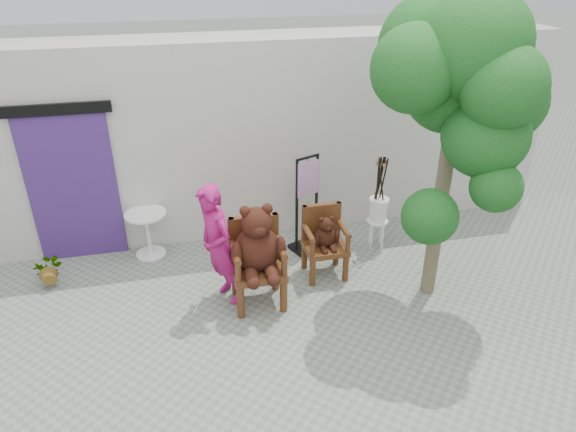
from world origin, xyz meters
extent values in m
plane|color=gray|center=(0.00, 0.00, 0.00)|extent=(60.00, 60.00, 0.00)
cube|color=beige|center=(0.00, 3.10, 1.50)|extent=(9.00, 1.00, 3.00)
cube|color=#412268|center=(-3.00, 2.58, 1.10)|extent=(1.20, 0.08, 2.20)
cube|color=black|center=(-3.00, 2.54, 2.25)|extent=(1.40, 0.06, 0.15)
cylinder|color=#44220E|center=(-0.95, 0.58, 0.23)|extent=(0.10, 0.10, 0.46)
cylinder|color=#44220E|center=(-0.95, 1.07, 0.23)|extent=(0.10, 0.10, 0.46)
cylinder|color=#44220E|center=(-0.40, 0.58, 0.23)|extent=(0.10, 0.10, 0.46)
cylinder|color=#44220E|center=(-0.40, 1.07, 0.23)|extent=(0.10, 0.10, 0.46)
cube|color=#44220E|center=(-0.68, 0.82, 0.50)|extent=(0.65, 0.60, 0.09)
cube|color=#44220E|center=(-0.68, 1.08, 0.85)|extent=(0.62, 0.09, 0.60)
cylinder|color=#44220E|center=(-0.96, 1.08, 0.85)|extent=(0.09, 0.09, 0.60)
cylinder|color=#44220E|center=(-0.96, 0.58, 0.68)|extent=(0.08, 0.08, 0.27)
cylinder|color=#44220E|center=(-0.96, 0.82, 0.82)|extent=(0.09, 0.57, 0.09)
cylinder|color=#44220E|center=(-0.39, 1.08, 0.85)|extent=(0.09, 0.09, 0.60)
cylinder|color=#44220E|center=(-0.39, 0.58, 0.68)|extent=(0.08, 0.08, 0.27)
cylinder|color=#44220E|center=(-0.39, 0.82, 0.82)|extent=(0.09, 0.57, 0.09)
ellipsoid|color=black|center=(-0.68, 0.85, 0.79)|extent=(0.58, 0.49, 0.61)
sphere|color=black|center=(-0.68, 0.82, 1.19)|extent=(0.39, 0.39, 0.39)
ellipsoid|color=black|center=(-0.68, 0.67, 1.16)|extent=(0.17, 0.14, 0.14)
sphere|color=black|center=(-0.81, 0.83, 1.35)|extent=(0.13, 0.13, 0.13)
sphere|color=black|center=(-0.54, 0.83, 1.35)|extent=(0.13, 0.13, 0.13)
ellipsoid|color=black|center=(-0.95, 0.73, 0.83)|extent=(0.13, 0.19, 0.35)
ellipsoid|color=black|center=(-0.80, 0.59, 0.59)|extent=(0.17, 0.34, 0.17)
sphere|color=black|center=(-0.80, 0.46, 0.57)|extent=(0.16, 0.16, 0.16)
ellipsoid|color=black|center=(-0.40, 0.73, 0.83)|extent=(0.13, 0.19, 0.35)
ellipsoid|color=black|center=(-0.55, 0.59, 0.59)|extent=(0.17, 0.34, 0.17)
sphere|color=black|center=(-0.55, 0.46, 0.57)|extent=(0.16, 0.16, 0.16)
cylinder|color=#44220E|center=(0.10, 1.04, 0.20)|extent=(0.09, 0.09, 0.40)
cylinder|color=#44220E|center=(0.10, 1.46, 0.20)|extent=(0.09, 0.09, 0.40)
cylinder|color=#44220E|center=(0.58, 1.04, 0.20)|extent=(0.09, 0.09, 0.40)
cylinder|color=#44220E|center=(0.58, 1.46, 0.20)|extent=(0.09, 0.09, 0.40)
cube|color=#44220E|center=(0.34, 1.25, 0.44)|extent=(0.57, 0.52, 0.08)
cube|color=#44220E|center=(0.34, 1.47, 0.74)|extent=(0.54, 0.08, 0.52)
cylinder|color=#44220E|center=(0.09, 1.47, 0.74)|extent=(0.08, 0.08, 0.52)
cylinder|color=#44220E|center=(0.09, 1.04, 0.60)|extent=(0.07, 0.07, 0.24)
cylinder|color=#44220E|center=(0.09, 1.25, 0.71)|extent=(0.08, 0.50, 0.08)
cylinder|color=#44220E|center=(0.59, 1.47, 0.74)|extent=(0.08, 0.08, 0.52)
cylinder|color=#44220E|center=(0.59, 1.04, 0.60)|extent=(0.07, 0.07, 0.24)
cylinder|color=#44220E|center=(0.59, 1.25, 0.71)|extent=(0.08, 0.50, 0.08)
ellipsoid|color=black|center=(0.34, 1.25, 0.60)|extent=(0.29, 0.25, 0.31)
sphere|color=black|center=(0.34, 1.24, 0.80)|extent=(0.20, 0.20, 0.20)
ellipsoid|color=black|center=(0.34, 1.16, 0.79)|extent=(0.09, 0.07, 0.07)
sphere|color=black|center=(0.27, 1.24, 0.89)|extent=(0.07, 0.07, 0.07)
sphere|color=black|center=(0.41, 1.24, 0.89)|extent=(0.07, 0.07, 0.07)
ellipsoid|color=black|center=(0.20, 1.19, 0.62)|extent=(0.07, 0.10, 0.18)
ellipsoid|color=black|center=(0.28, 1.12, 0.50)|extent=(0.09, 0.17, 0.09)
sphere|color=black|center=(0.28, 1.05, 0.49)|extent=(0.08, 0.08, 0.08)
ellipsoid|color=black|center=(0.48, 1.19, 0.62)|extent=(0.07, 0.10, 0.18)
ellipsoid|color=black|center=(0.41, 1.12, 0.50)|extent=(0.09, 0.17, 0.09)
sphere|color=black|center=(0.41, 1.05, 0.49)|extent=(0.08, 0.08, 0.08)
imported|color=#A21461|center=(-1.13, 0.97, 0.84)|extent=(0.62, 0.72, 1.67)
cylinder|color=white|center=(-2.06, 2.35, 0.69)|extent=(0.60, 0.60, 0.03)
cylinder|color=white|center=(-2.06, 2.35, 0.35)|extent=(0.06, 0.06, 0.68)
cylinder|color=white|center=(-2.06, 2.35, 0.01)|extent=(0.44, 0.44, 0.03)
cube|color=black|center=(0.10, 1.91, 0.75)|extent=(0.04, 0.04, 1.50)
cube|color=black|center=(0.44, 2.05, 0.75)|extent=(0.04, 0.04, 1.50)
cube|color=black|center=(0.27, 1.98, 1.50)|extent=(0.38, 0.17, 0.03)
cube|color=black|center=(0.27, 1.98, 0.03)|extent=(0.55, 0.49, 0.06)
cube|color=#CD8DCB|center=(0.27, 1.97, 1.18)|extent=(0.35, 0.17, 0.52)
cylinder|color=black|center=(0.27, 1.98, 1.47)|extent=(0.01, 0.01, 0.08)
cylinder|color=white|center=(1.34, 1.81, 0.44)|extent=(0.32, 0.32, 0.03)
cylinder|color=white|center=(1.42, 1.89, 0.22)|extent=(0.03, 0.03, 0.44)
cylinder|color=white|center=(1.25, 1.89, 0.22)|extent=(0.03, 0.03, 0.44)
cylinder|color=white|center=(1.25, 1.72, 0.22)|extent=(0.03, 0.03, 0.44)
cylinder|color=white|center=(1.42, 1.72, 0.22)|extent=(0.03, 0.03, 0.44)
cylinder|color=black|center=(1.31, 1.84, 1.05)|extent=(0.09, 0.08, 0.80)
cylinder|color=brown|center=(1.28, 1.87, 1.38)|extent=(0.04, 0.04, 0.08)
cylinder|color=black|center=(1.29, 1.82, 1.05)|extent=(0.04, 0.09, 0.80)
cylinder|color=brown|center=(1.27, 1.83, 1.38)|extent=(0.04, 0.04, 0.07)
cylinder|color=black|center=(1.38, 1.83, 1.05)|extent=(0.08, 0.11, 0.80)
cylinder|color=brown|center=(1.41, 1.85, 1.38)|extent=(0.04, 0.04, 0.08)
cylinder|color=black|center=(1.32, 1.85, 1.05)|extent=(0.17, 0.10, 0.79)
cylinder|color=brown|center=(1.29, 1.90, 1.38)|extent=(0.05, 0.04, 0.08)
cylinder|color=black|center=(1.33, 1.76, 1.05)|extent=(0.16, 0.05, 0.79)
cylinder|color=brown|center=(1.32, 1.70, 1.38)|extent=(0.05, 0.04, 0.08)
cylinder|color=black|center=(1.34, 1.86, 1.05)|extent=(0.13, 0.03, 0.80)
cylinder|color=brown|center=(1.35, 1.90, 1.38)|extent=(0.05, 0.04, 0.07)
cylinder|color=brown|center=(1.59, 0.56, 1.59)|extent=(0.18, 0.18, 3.18)
sphere|color=#0F3A15|center=(1.75, 0.01, 2.88)|extent=(0.88, 0.88, 0.88)
sphere|color=#0F3A15|center=(2.09, 0.43, 2.61)|extent=(0.97, 0.97, 0.97)
sphere|color=#0F3A15|center=(1.59, 0.74, 2.70)|extent=(1.04, 1.04, 1.04)
sphere|color=#0F3A15|center=(1.47, 1.06, 3.10)|extent=(1.24, 1.24, 1.24)
sphere|color=#0F3A15|center=(1.03, 0.53, 2.99)|extent=(0.96, 0.96, 0.96)
sphere|color=#0F3A15|center=(1.78, 0.18, 2.31)|extent=(0.95, 0.95, 0.95)
sphere|color=#0F3A15|center=(1.61, 0.42, 3.23)|extent=(1.18, 1.18, 1.18)
sphere|color=#0F3A15|center=(1.13, -0.01, 1.48)|extent=(0.64, 0.64, 0.64)
sphere|color=#0F3A15|center=(1.82, -0.12, 1.82)|extent=(0.57, 0.57, 0.57)
imported|color=#0F3A15|center=(-3.40, 1.91, 0.20)|extent=(0.44, 0.40, 0.41)
camera|label=1|loc=(-1.56, -4.54, 4.15)|focal=32.00mm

